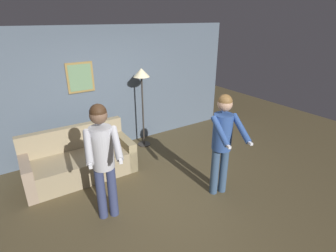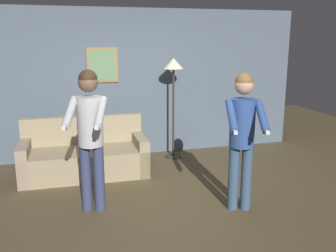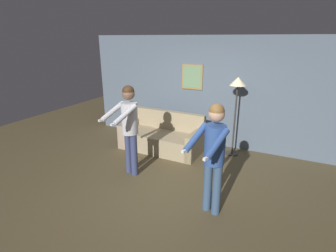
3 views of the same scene
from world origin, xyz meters
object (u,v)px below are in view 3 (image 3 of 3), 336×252
(torchiere_lamp, at_px, (237,90))
(person_standing_right, at_px, (214,150))
(person_standing_left, at_px, (129,122))
(couch, at_px, (162,138))

(torchiere_lamp, xyz_separation_m, person_standing_right, (0.19, -2.25, -0.45))
(torchiere_lamp, relative_size, person_standing_left, 1.01)
(couch, distance_m, person_standing_right, 2.63)
(person_standing_left, xyz_separation_m, person_standing_right, (1.75, -0.46, -0.03))
(person_standing_right, bearing_deg, person_standing_left, 165.18)
(torchiere_lamp, distance_m, person_standing_right, 2.31)
(couch, relative_size, person_standing_right, 1.13)
(torchiere_lamp, bearing_deg, person_standing_left, -131.12)
(torchiere_lamp, distance_m, person_standing_left, 2.42)
(person_standing_left, relative_size, person_standing_right, 1.02)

